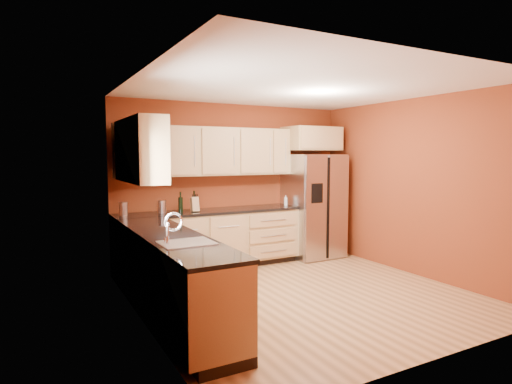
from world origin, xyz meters
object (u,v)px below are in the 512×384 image
refrigerator (313,206)px  knife_block (195,204)px  canister_left (123,209)px  wine_bottle_a (194,201)px  soap_dispenser (286,201)px

refrigerator → knife_block: 2.17m
canister_left → wine_bottle_a: wine_bottle_a is taller
wine_bottle_a → knife_block: (-0.02, -0.08, -0.05)m
canister_left → soap_dispenser: canister_left is taller
refrigerator → wine_bottle_a: bearing=176.9°
soap_dispenser → canister_left: bearing=178.6°
knife_block → soap_dispenser: (1.61, -0.01, -0.02)m
canister_left → knife_block: (1.04, -0.06, 0.01)m
refrigerator → soap_dispenser: bearing=177.2°
canister_left → soap_dispenser: bearing=-1.4°
refrigerator → wine_bottle_a: (-2.14, 0.11, 0.18)m
canister_left → knife_block: 1.04m
canister_left → wine_bottle_a: bearing=1.3°
soap_dispenser → knife_block: bearing=179.8°
knife_block → soap_dispenser: bearing=-0.3°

